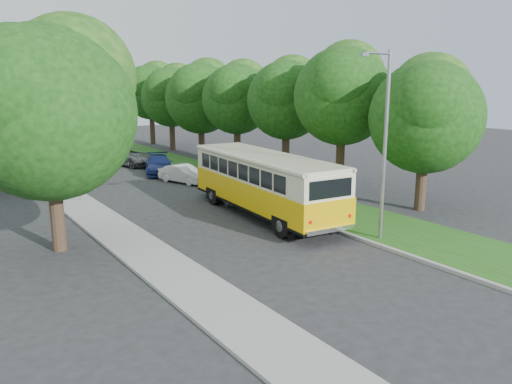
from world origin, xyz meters
TOP-DOWN VIEW (x-y plane):
  - ground at (0.00, 0.00)m, footprint 120.00×120.00m
  - curb at (3.60, 5.00)m, footprint 0.20×70.00m
  - grass_verge at (5.95, 5.00)m, footprint 4.50×70.00m
  - sidewalk at (-4.80, 5.00)m, footprint 2.20×70.00m
  - treeline at (3.15, 17.99)m, footprint 24.27×41.91m
  - lamppost_near at (4.21, -2.50)m, footprint 1.71×0.16m
  - lamppost_far at (-4.70, 16.00)m, footprint 1.71×0.16m
  - warning_sign at (-4.50, 11.98)m, footprint 0.56×0.10m
  - vintage_bus at (2.49, 3.65)m, footprint 3.70×11.15m
  - car_silver at (2.88, 7.83)m, footprint 2.23×4.63m
  - car_white at (3.00, 13.96)m, footprint 2.48×3.97m
  - car_blue at (3.00, 18.16)m, footprint 3.55×5.17m
  - car_grey at (2.65, 23.12)m, footprint 3.97×5.69m

SIDE VIEW (x-z plane):
  - ground at x=0.00m, z-range 0.00..0.00m
  - sidewalk at x=-4.80m, z-range 0.00..0.12m
  - grass_verge at x=5.95m, z-range 0.00..0.13m
  - curb at x=3.60m, z-range 0.00..0.15m
  - car_white at x=3.00m, z-range 0.00..1.23m
  - car_blue at x=3.00m, z-range 0.00..1.39m
  - car_grey at x=2.65m, z-range 0.00..1.44m
  - car_silver at x=2.88m, z-range 0.00..1.52m
  - vintage_bus at x=2.49m, z-range 0.00..3.25m
  - warning_sign at x=-4.50m, z-range 0.46..2.96m
  - lamppost_far at x=-4.70m, z-range 0.37..7.87m
  - lamppost_near at x=4.21m, z-range 0.37..8.37m
  - treeline at x=3.15m, z-range 1.20..10.66m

